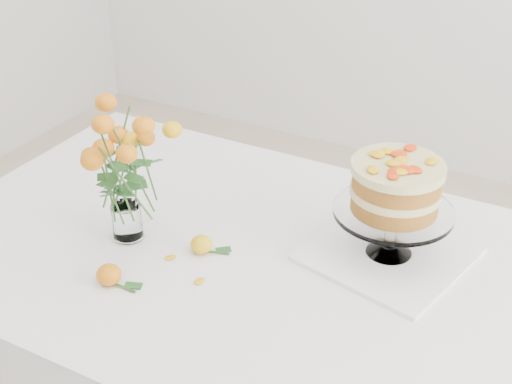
# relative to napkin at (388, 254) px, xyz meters

# --- Properties ---
(table) EXTENTS (1.43, 0.93, 0.76)m
(table) POSITION_rel_napkin_xyz_m (-0.29, -0.13, -0.09)
(table) COLOR tan
(table) RESTS_ON ground
(napkin) EXTENTS (0.37, 0.37, 0.01)m
(napkin) POSITION_rel_napkin_xyz_m (0.00, 0.00, 0.00)
(napkin) COLOR white
(napkin) RESTS_ON table
(cake_stand) EXTENTS (0.25, 0.25, 0.23)m
(cake_stand) POSITION_rel_napkin_xyz_m (-0.00, -0.00, 0.16)
(cake_stand) COLOR white
(cake_stand) RESTS_ON napkin
(rose_vase) EXTENTS (0.29, 0.29, 0.34)m
(rose_vase) POSITION_rel_napkin_xyz_m (-0.54, -0.21, 0.20)
(rose_vase) COLOR white
(rose_vase) RESTS_ON table
(loose_rose_near) EXTENTS (0.08, 0.05, 0.04)m
(loose_rose_near) POSITION_rel_napkin_xyz_m (-0.36, -0.18, 0.02)
(loose_rose_near) COLOR yellow
(loose_rose_near) RESTS_ON table
(loose_rose_far) EXTENTS (0.09, 0.05, 0.04)m
(loose_rose_far) POSITION_rel_napkin_xyz_m (-0.47, -0.37, 0.02)
(loose_rose_far) COLOR #C85609
(loose_rose_far) RESTS_ON table
(stray_petal_a) EXTENTS (0.03, 0.02, 0.00)m
(stray_petal_a) POSITION_rel_napkin_xyz_m (-0.41, -0.23, -0.00)
(stray_petal_a) COLOR #F1AB0F
(stray_petal_a) RESTS_ON table
(stray_petal_b) EXTENTS (0.03, 0.02, 0.00)m
(stray_petal_b) POSITION_rel_napkin_xyz_m (-0.31, -0.27, -0.00)
(stray_petal_b) COLOR #F1AB0F
(stray_petal_b) RESTS_ON table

